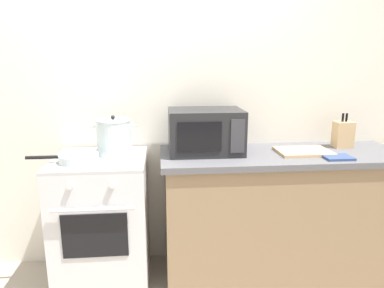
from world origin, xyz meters
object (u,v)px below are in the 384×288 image
frying_pan (78,158)px  cutting_board (303,151)px  oven_mitt (338,157)px  stock_pot (114,137)px  stove (103,222)px  knife_block (343,134)px  microwave (205,131)px

frying_pan → cutting_board: frying_pan is taller
oven_mitt → stock_pot: bearing=170.3°
stove → cutting_board: bearing=0.0°
stove → frying_pan: bearing=-144.7°
stove → cutting_board: cutting_board is taller
cutting_board → knife_block: bearing=21.6°
frying_pan → oven_mitt: size_ratio=2.46×
stove → microwave: (0.71, 0.08, 0.61)m
microwave → cutting_board: bearing=-6.6°
stove → stock_pot: bearing=46.0°
microwave → oven_mitt: (0.84, -0.24, -0.14)m
stock_pot → stove: bearing=-134.0°
microwave → stove: bearing=-173.6°
frying_pan → microwave: microwave is taller
stock_pot → microwave: 0.62m
frying_pan → cutting_board: bearing=3.2°
cutting_board → knife_block: (0.35, 0.14, 0.09)m
frying_pan → oven_mitt: (1.67, -0.08, -0.02)m
stock_pot → cutting_board: (1.30, -0.09, -0.11)m
microwave → cutting_board: 0.69m
stove → frying_pan: frying_pan is taller
frying_pan → oven_mitt: 1.67m
frying_pan → microwave: size_ratio=0.89×
cutting_board → oven_mitt: (0.16, -0.16, -0.00)m
knife_block → cutting_board: bearing=-158.4°
frying_pan → microwave: (0.83, 0.16, 0.12)m
stock_pot → oven_mitt: bearing=-9.7°
stove → stock_pot: (0.09, 0.09, 0.58)m
stock_pot → knife_block: stock_pot is taller
stove → stock_pot: 0.59m
microwave → oven_mitt: size_ratio=2.78×
stock_pot → cutting_board: size_ratio=0.88×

